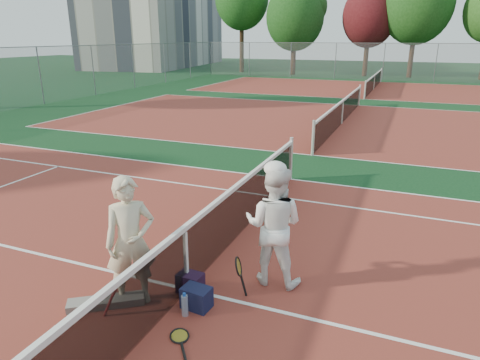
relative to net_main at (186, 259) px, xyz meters
name	(u,v)px	position (x,y,z in m)	size (l,w,h in m)	color
ground	(187,290)	(0.00, 0.00, -0.51)	(130.00, 130.00, 0.00)	#0D3317
court_main	(187,290)	(0.00, 0.00, -0.51)	(23.77, 10.97, 0.01)	maroon
court_far_a	(342,124)	(0.00, 13.50, -0.51)	(23.77, 10.97, 0.01)	maroon
court_far_b	(373,89)	(0.00, 27.00, -0.51)	(23.77, 10.97, 0.01)	maroon
net_main	(186,259)	(0.00, 0.00, 0.00)	(0.10, 10.98, 1.02)	black
net_far_a	(342,112)	(0.00, 13.50, 0.00)	(0.10, 10.98, 1.02)	black
net_far_b	(374,82)	(0.00, 27.00, 0.00)	(0.10, 10.98, 1.02)	black
fence_back	(384,62)	(0.00, 34.00, 0.99)	(32.00, 0.06, 3.00)	slate
apartment_block	(157,2)	(-28.00, 44.00, 6.99)	(10.00, 22.00, 15.00)	beige
player_a	(130,242)	(-0.54, -0.50, 0.39)	(0.66, 0.43, 1.81)	beige
player_b	(274,225)	(1.06, 0.72, 0.39)	(0.88, 0.68, 1.80)	white
racket_red	(117,296)	(-0.55, -0.85, -0.23)	(0.27, 0.27, 0.56)	maroon
racket_black_held	(239,277)	(0.74, 0.15, -0.22)	(0.17, 0.27, 0.59)	black
racket_spare	(180,336)	(0.41, -0.94, -0.49)	(0.60, 0.27, 0.03)	black
sports_bag_navy	(197,298)	(0.32, -0.33, -0.36)	(0.38, 0.26, 0.30)	black
sports_bag_purple	(190,283)	(0.07, -0.02, -0.36)	(0.36, 0.25, 0.29)	black
net_cover_canvas	(106,302)	(-0.84, -0.75, -0.46)	(1.02, 0.24, 0.11)	slate
water_bottle	(185,306)	(0.26, -0.54, -0.36)	(0.09, 0.09, 0.30)	silver
tree_back_1	(295,17)	(-8.53, 36.85, 4.75)	(5.40, 5.40, 8.38)	#382314
tree_back_maroon	(370,16)	(-1.88, 37.70, 4.72)	(4.79, 4.79, 8.01)	#382314
tree_back_3	(418,3)	(2.02, 37.73, 5.71)	(6.03, 6.03, 9.70)	#382314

